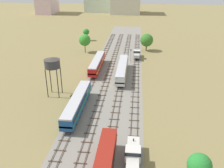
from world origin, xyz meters
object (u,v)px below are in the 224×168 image
at_px(passenger_coach_centre_left_midfar, 122,69).
at_px(signal_post_nearest, 131,54).
at_px(freight_boxcar_centre_left_nearest, 105,159).
at_px(diesel_railcar_far_left_far, 97,63).
at_px(water_tower, 52,63).
at_px(shunter_loco_centre_near, 133,153).
at_px(shunter_loco_centre_farther, 137,53).
at_px(diesel_railcar_far_left_mid, 77,103).

relative_size(passenger_coach_centre_left_midfar, signal_post_nearest, 4.15).
bearing_deg(signal_post_nearest, freight_boxcar_centre_left_nearest, -92.27).
distance_m(diesel_railcar_far_left_far, water_tower, 23.58).
bearing_deg(shunter_loco_centre_near, diesel_railcar_far_left_far, 106.84).
xyz_separation_m(diesel_railcar_far_left_far, signal_post_nearest, (11.54, 9.81, 0.78)).
distance_m(passenger_coach_centre_left_midfar, shunter_loco_centre_farther, 20.64).
bearing_deg(signal_post_nearest, water_tower, -123.00).
xyz_separation_m(shunter_loco_centre_farther, signal_post_nearest, (-2.31, -5.33, 1.36)).
xyz_separation_m(passenger_coach_centre_left_midfar, shunter_loco_centre_farther, (4.62, 20.11, -0.60)).
relative_size(freight_boxcar_centre_left_nearest, passenger_coach_centre_left_midfar, 0.64).
height_order(shunter_loco_centre_near, shunter_loco_centre_farther, same).
height_order(freight_boxcar_centre_left_nearest, diesel_railcar_far_left_far, diesel_railcar_far_left_far).
distance_m(passenger_coach_centre_left_midfar, signal_post_nearest, 14.98).
distance_m(shunter_loco_centre_near, diesel_railcar_far_left_mid, 21.31).
xyz_separation_m(shunter_loco_centre_farther, water_tower, (-22.30, -36.11, 7.28)).
distance_m(diesel_railcar_far_left_mid, water_tower, 13.77).
bearing_deg(shunter_loco_centre_near, signal_post_nearest, 92.38).
bearing_deg(water_tower, freight_boxcar_centre_left_nearest, -57.03).
bearing_deg(diesel_railcar_far_left_mid, water_tower, 134.62).
distance_m(diesel_railcar_far_left_mid, shunter_loco_centre_farther, 46.77).
relative_size(diesel_railcar_far_left_mid, water_tower, 1.89).
height_order(diesel_railcar_far_left_mid, signal_post_nearest, signal_post_nearest).
height_order(shunter_loco_centre_farther, water_tower, water_tower).
bearing_deg(shunter_loco_centre_farther, freight_boxcar_centre_left_nearest, -94.16).
bearing_deg(shunter_loco_centre_farther, water_tower, -121.70).
bearing_deg(diesel_railcar_far_left_mid, freight_boxcar_centre_left_nearest, -63.72).
height_order(shunter_loco_centre_near, signal_post_nearest, signal_post_nearest).
bearing_deg(diesel_railcar_far_left_far, shunter_loco_centre_farther, 47.55).
xyz_separation_m(freight_boxcar_centre_left_nearest, signal_post_nearest, (2.30, 58.06, 0.92)).
xyz_separation_m(passenger_coach_centre_left_midfar, signal_post_nearest, (2.31, 14.78, 0.76)).
height_order(shunter_loco_centre_near, diesel_railcar_far_left_mid, diesel_railcar_far_left_mid).
height_order(freight_boxcar_centre_left_nearest, water_tower, water_tower).
relative_size(shunter_loco_centre_farther, water_tower, 0.78).
bearing_deg(freight_boxcar_centre_left_nearest, shunter_loco_centre_farther, 85.84).
bearing_deg(signal_post_nearest, diesel_railcar_far_left_mid, -106.34).
distance_m(water_tower, signal_post_nearest, 37.18).
height_order(freight_boxcar_centre_left_nearest, signal_post_nearest, signal_post_nearest).
height_order(passenger_coach_centre_left_midfar, shunter_loco_centre_farther, passenger_coach_centre_left_midfar).
height_order(shunter_loco_centre_near, water_tower, water_tower).
relative_size(freight_boxcar_centre_left_nearest, shunter_loco_centre_near, 1.65).
relative_size(diesel_railcar_far_left_mid, passenger_coach_centre_left_midfar, 0.93).
bearing_deg(passenger_coach_centre_left_midfar, shunter_loco_centre_near, -83.54).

